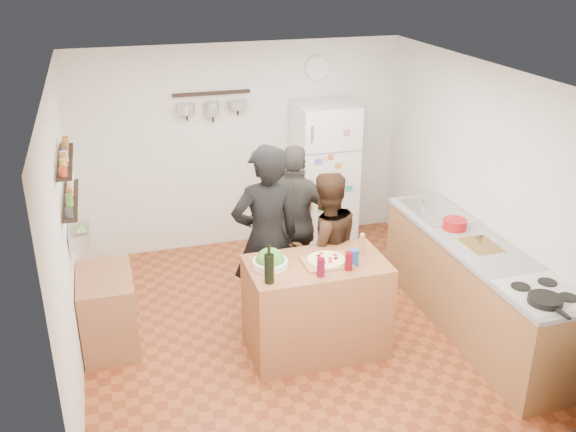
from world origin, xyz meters
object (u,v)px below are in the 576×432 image
object	(u,v)px
counter_run	(474,288)
prep_island	(316,307)
wall_clock	(317,69)
side_table	(108,310)
person_back	(295,224)
skillet	(545,300)
wine_bottle	(269,269)
pepper_mill	(362,246)
person_left	(266,239)
salt_canister	(354,257)
red_bowl	(455,224)
person_center	(325,248)
salad_bowl	(270,263)
fridge	(324,176)

from	to	relation	value
counter_run	prep_island	bearing A→B (deg)	176.66
wall_clock	side_table	distance (m)	3.74
person_back	skillet	size ratio (longest dim) A/B	6.19
wine_bottle	person_back	distance (m)	1.40
person_back	skillet	distance (m)	2.61
prep_island	pepper_mill	distance (m)	0.70
wine_bottle	person_left	bearing A→B (deg)	77.16
salt_canister	red_bowl	distance (m)	1.31
prep_island	person_center	xyz separation A→B (m)	(0.27, 0.53, 0.32)
person_back	skillet	xyz separation A→B (m)	(1.38, -2.21, 0.10)
counter_run	side_table	bearing A→B (deg)	167.95
salt_canister	person_back	world-z (taller)	person_back
salad_bowl	skillet	distance (m)	2.28
skillet	person_center	bearing A→B (deg)	125.67
pepper_mill	salt_canister	distance (m)	0.23
salt_canister	red_bowl	bearing A→B (deg)	18.34
person_back	skillet	bearing A→B (deg)	145.53
salad_bowl	red_bowl	bearing A→B (deg)	7.04
wine_bottle	pepper_mill	distance (m)	0.99
person_center	counter_run	world-z (taller)	person_center
prep_island	person_left	distance (m)	0.81
pepper_mill	prep_island	bearing A→B (deg)	-173.66
wall_clock	person_center	bearing A→B (deg)	-106.06
person_left	side_table	distance (m)	1.63
person_left	skillet	size ratio (longest dim) A/B	6.89
prep_island	counter_run	distance (m)	1.60
wall_clock	side_table	world-z (taller)	wall_clock
pepper_mill	counter_run	xyz separation A→B (m)	(1.15, -0.14, -0.54)
salt_canister	counter_run	distance (m)	1.40
prep_island	salt_canister	size ratio (longest dim) A/B	8.67
red_bowl	fridge	xyz separation A→B (m)	(-0.70, 1.91, -0.07)
prep_island	red_bowl	size ratio (longest dim) A/B	5.26
fridge	person_center	bearing A→B (deg)	-109.00
red_bowl	skillet	bearing A→B (deg)	-91.94
pepper_mill	side_table	distance (m)	2.45
prep_island	side_table	distance (m)	1.96
salt_canister	person_center	distance (m)	0.68
prep_island	side_table	xyz separation A→B (m)	(-1.84, 0.64, -0.09)
side_table	skillet	bearing A→B (deg)	-28.67
skillet	side_table	distance (m)	3.85
red_bowl	person_back	bearing A→B (deg)	152.78
prep_island	person_center	distance (m)	0.67
red_bowl	salt_canister	bearing A→B (deg)	-161.66
salt_canister	fridge	world-z (taller)	fridge
pepper_mill	skillet	distance (m)	1.62
salad_bowl	side_table	bearing A→B (deg)	157.47
person_left	side_table	bearing A→B (deg)	-9.69
counter_run	side_table	size ratio (longest dim) A/B	3.29
prep_island	person_center	bearing A→B (deg)	63.17
wall_clock	salad_bowl	bearing A→B (deg)	-116.96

